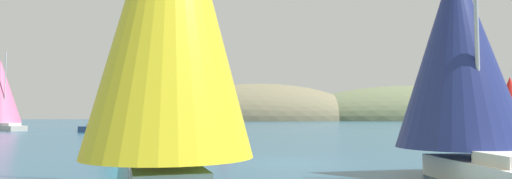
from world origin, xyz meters
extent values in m
plane|color=navy|center=(0.00, 0.00, 0.00)|extent=(360.00, 360.00, 0.00)
ellipsoid|color=#5B6647|center=(60.00, 135.00, 0.00)|extent=(88.77, 44.00, 25.44)
ellipsoid|color=#6B664C|center=(5.00, 135.00, 0.00)|extent=(75.13, 44.00, 26.51)
cube|color=white|center=(-5.06, -4.98, 0.37)|extent=(4.09, 8.59, 0.73)
cube|color=beige|center=(-5.45, -3.52, 0.91)|extent=(2.16, 2.98, 0.36)
cylinder|color=#B2B2B7|center=(-4.84, -5.78, 5.80)|extent=(0.14, 0.14, 10.14)
cube|color=navy|center=(-19.99, 37.21, 0.38)|extent=(4.48, 8.07, 0.76)
cube|color=beige|center=(-20.39, 35.88, 0.94)|extent=(2.43, 2.88, 0.36)
cylinder|color=#B2B2B7|center=(-19.77, 37.95, 5.78)|extent=(0.14, 0.14, 10.03)
cone|color=teal|center=(-19.29, 39.57, 5.49)|extent=(6.71, 6.71, 8.85)
cone|color=red|center=(42.63, 49.59, 4.69)|extent=(7.25, 7.25, 7.56)
cube|color=#B7B2A8|center=(-34.66, 41.08, 0.35)|extent=(7.72, 7.11, 0.70)
cube|color=beige|center=(-33.52, 40.09, 0.88)|extent=(3.09, 2.98, 0.36)
cylinder|color=#B2B2B7|center=(-35.29, 41.63, 5.90)|extent=(0.14, 0.14, 10.40)
cone|color=pink|center=(-36.68, 42.84, 5.50)|extent=(8.25, 8.25, 8.99)
cube|color=black|center=(-6.18, 53.31, 0.40)|extent=(5.06, 6.09, 0.79)
cube|color=beige|center=(-6.81, 54.21, 0.97)|extent=(2.30, 2.43, 0.36)
cylinder|color=#B2B2B7|center=(-5.83, 52.81, 4.88)|extent=(0.14, 0.14, 8.18)
cone|color=#B21423|center=(-5.05, 51.71, 4.48)|extent=(4.97, 4.97, 6.77)
cube|color=white|center=(5.49, -6.78, 0.38)|extent=(1.81, 5.90, 0.76)
cylinder|color=#B2B2B7|center=(5.49, -6.19, 4.66)|extent=(0.14, 0.14, 7.79)
cone|color=navy|center=(5.49, -4.89, 4.53)|extent=(4.38, 4.38, 6.94)
sphere|color=red|center=(-5.31, 33.19, 0.30)|extent=(1.10, 1.10, 1.10)
cylinder|color=black|center=(-5.31, 33.19, 1.35)|extent=(0.20, 0.20, 1.60)
sphere|color=#F2EA99|center=(-5.31, 33.19, 2.27)|extent=(0.24, 0.24, 0.24)
camera|label=1|loc=(-2.35, -19.96, 2.25)|focal=30.17mm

